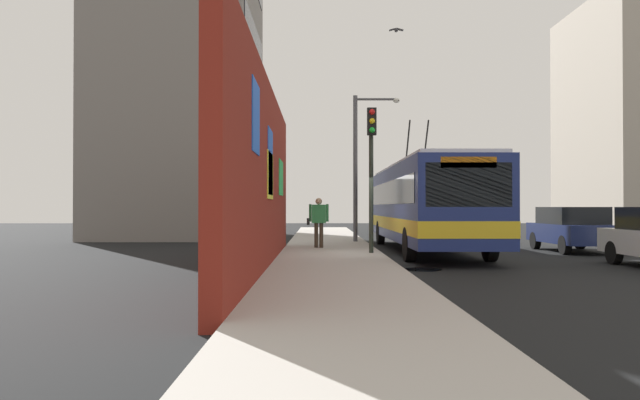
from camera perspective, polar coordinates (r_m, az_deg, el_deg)
The scene contains 12 objects.
ground_plane at distance 18.64m, azimuth 6.03°, elevation -5.53°, with size 80.00×80.00×0.00m, color black.
sidewalk_slab at distance 18.53m, azimuth 1.08°, elevation -5.33°, with size 48.00×3.20×0.15m, color #ADA8A0.
graffiti_wall at distance 15.01m, azimuth -5.30°, elevation 2.19°, with size 14.94×0.32×4.65m.
building_far_left at distance 33.52m, azimuth -12.81°, elevation 10.93°, with size 10.12×7.59×16.61m.
building_far_right at distance 41.29m, azimuth 27.42°, elevation 6.83°, with size 9.78×6.15×13.82m.
city_bus at distance 21.75m, azimuth 9.90°, elevation -0.27°, with size 12.47×2.62×4.86m.
parked_car_navy at distance 23.13m, azimuth 22.75°, elevation -2.46°, with size 4.09×1.90×1.58m.
pedestrian_midblock at distance 21.25m, azimuth -0.14°, elevation -1.73°, with size 0.23×0.77×1.75m.
traffic_light at distance 18.82m, azimuth 4.88°, elevation 4.19°, with size 0.49×0.28×4.52m.
street_lamp at distance 25.20m, azimuth 3.91°, elevation 4.13°, with size 0.44×1.95×6.07m.
flying_pigeons at distance 24.75m, azimuth 7.22°, elevation 15.64°, with size 0.32×0.56×0.14m.
curbside_puddle at distance 15.52m, azimuth 9.57°, elevation -6.50°, with size 1.03×1.03×0.00m, color black.
Camera 1 is at (-18.46, 2.02, 1.58)m, focal length 33.86 mm.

